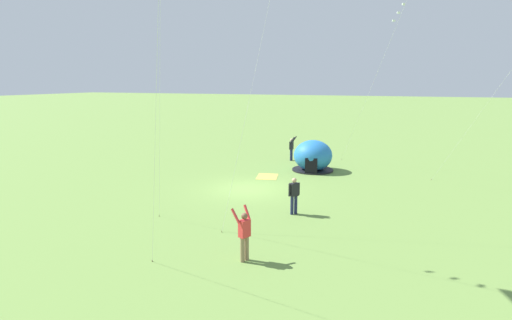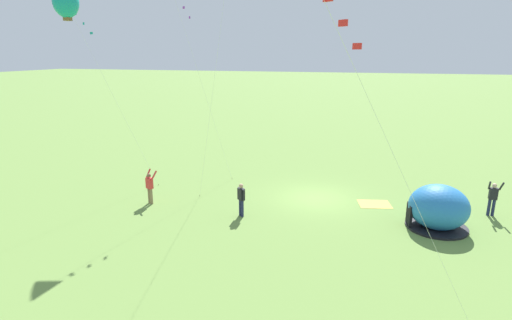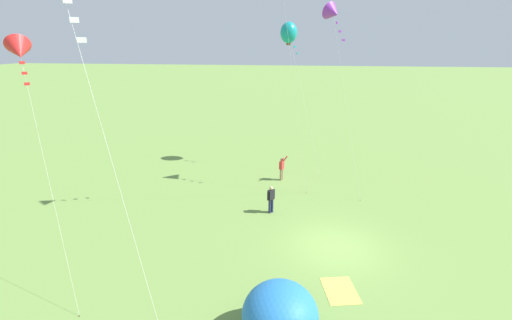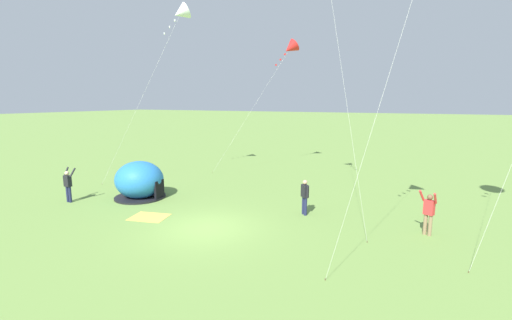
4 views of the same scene
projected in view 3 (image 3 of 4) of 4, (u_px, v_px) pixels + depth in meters
ground_plane at (335, 247)px, 17.24m from camera, size 300.00×300.00×0.00m
popup_tent at (280, 316)px, 11.58m from camera, size 2.81×2.81×2.10m
picnic_blanket at (340, 290)px, 14.22m from camera, size 1.95×1.64×0.01m
person_far_back at (271, 198)px, 20.48m from camera, size 0.45×0.44×1.72m
person_flying_kite at (282, 167)px, 25.42m from camera, size 0.72×0.63×1.89m
kite_purple at (333, 13)px, 21.30m from camera, size 3.32×3.21×12.22m
kite_teal at (289, 33)px, 26.17m from camera, size 3.56×3.56×11.32m
kite_red at (19, 51)px, 14.69m from camera, size 5.46×5.09×10.14m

